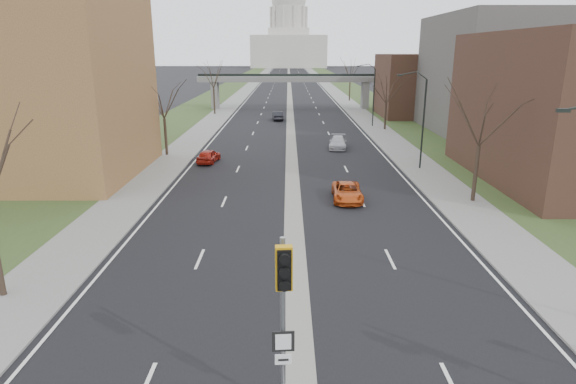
{
  "coord_description": "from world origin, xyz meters",
  "views": [
    {
      "loc": [
        -0.35,
        -11.18,
        10.51
      ],
      "look_at": [
        -0.36,
        11.13,
        3.94
      ],
      "focal_mm": 30.0,
      "sensor_mm": 36.0,
      "label": 1
    }
  ],
  "objects_px": {
    "car_left_far": "(278,116)",
    "car_left_near": "(209,156)",
    "car_right_mid": "(338,142)",
    "car_right_near": "(347,192)",
    "signal_pole_median": "(284,300)"
  },
  "relations": [
    {
      "from": "car_left_far",
      "to": "car_left_near",
      "type": "bearing_deg",
      "value": 71.99
    },
    {
      "from": "car_left_far",
      "to": "car_right_mid",
      "type": "bearing_deg",
      "value": 101.01
    },
    {
      "from": "car_right_near",
      "to": "car_right_mid",
      "type": "bearing_deg",
      "value": 88.35
    },
    {
      "from": "car_left_near",
      "to": "car_right_mid",
      "type": "relative_size",
      "value": 0.85
    },
    {
      "from": "signal_pole_median",
      "to": "car_right_mid",
      "type": "distance_m",
      "value": 41.85
    },
    {
      "from": "car_left_near",
      "to": "car_left_far",
      "type": "xyz_separation_m",
      "value": [
        6.13,
        30.06,
        0.03
      ]
    },
    {
      "from": "car_left_near",
      "to": "car_right_mid",
      "type": "bearing_deg",
      "value": -143.81
    },
    {
      "from": "car_right_near",
      "to": "car_left_far",
      "type": "bearing_deg",
      "value": 100.03
    },
    {
      "from": "signal_pole_median",
      "to": "car_left_near",
      "type": "distance_m",
      "value": 35.17
    },
    {
      "from": "car_left_far",
      "to": "signal_pole_median",
      "type": "bearing_deg",
      "value": 84.87
    },
    {
      "from": "car_right_near",
      "to": "car_right_mid",
      "type": "distance_m",
      "value": 19.57
    },
    {
      "from": "car_left_far",
      "to": "car_right_near",
      "type": "xyz_separation_m",
      "value": [
        5.96,
        -42.43,
        -0.07
      ]
    },
    {
      "from": "signal_pole_median",
      "to": "car_left_near",
      "type": "xyz_separation_m",
      "value": [
        -7.65,
        34.17,
        -3.27
      ]
    },
    {
      "from": "car_left_near",
      "to": "car_left_far",
      "type": "bearing_deg",
      "value": -93.55
    },
    {
      "from": "car_right_mid",
      "to": "signal_pole_median",
      "type": "bearing_deg",
      "value": -90.99
    }
  ]
}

